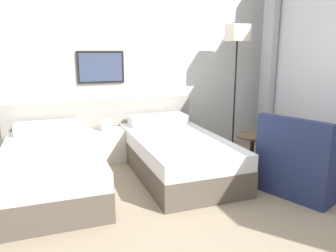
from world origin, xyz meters
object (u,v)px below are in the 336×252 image
(bed_near_door, at_px, (51,167))
(nightstand, at_px, (107,145))
(bed_near_window, at_px, (176,153))
(floor_lamp, at_px, (237,43))
(side_table, at_px, (252,147))
(armchair, at_px, (306,166))

(bed_near_door, xyz_separation_m, nightstand, (0.73, 0.74, -0.02))
(bed_near_window, bearing_deg, floor_lamp, 25.46)
(side_table, bearing_deg, floor_lamp, 72.14)
(side_table, xyz_separation_m, armchair, (0.28, -0.60, -0.07))
(floor_lamp, relative_size, armchair, 1.75)
(bed_near_window, bearing_deg, nightstand, 134.86)
(bed_near_window, height_order, nightstand, bed_near_window)
(bed_near_window, distance_m, side_table, 0.93)
(bed_near_door, relative_size, armchair, 1.85)
(nightstand, relative_size, floor_lamp, 0.31)
(nightstand, bearing_deg, floor_lamp, -5.94)
(armchair, bearing_deg, floor_lamp, -21.87)
(nightstand, bearing_deg, bed_near_window, -45.14)
(bed_near_window, bearing_deg, armchair, -41.55)
(floor_lamp, distance_m, armchair, 2.02)
(bed_near_window, height_order, side_table, bed_near_window)
(nightstand, distance_m, side_table, 1.94)
(floor_lamp, height_order, armchair, floor_lamp)
(bed_near_window, distance_m, nightstand, 1.04)
(bed_near_door, bearing_deg, side_table, -9.74)
(bed_near_window, xyz_separation_m, nightstand, (-0.73, 0.74, -0.02))
(armchair, bearing_deg, bed_near_window, 27.32)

